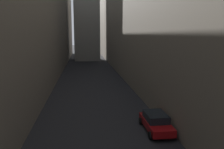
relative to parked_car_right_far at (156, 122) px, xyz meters
The scene contains 4 objects.
ground_plane 24.64m from the parked_car_right_far, 100.29° to the left, with size 264.00×264.00×0.00m, color black.
building_block_left 31.69m from the parked_car_right_far, 119.92° to the left, with size 10.39×108.00×20.33m, color #60594F.
building_block_right 29.45m from the parked_car_right_far, 75.99° to the left, with size 10.89×108.00×24.85m, color #756B5B.
parked_car_right_far is the anchor object (origin of this frame).
Camera 1 is at (-1.21, 6.34, 7.57)m, focal length 38.30 mm.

